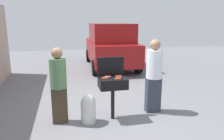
% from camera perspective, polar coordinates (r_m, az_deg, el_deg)
% --- Properties ---
extents(ground_plane, '(24.00, 24.00, 0.00)m').
position_cam_1_polar(ground_plane, '(5.06, -0.28, -12.14)').
color(ground_plane, slate).
extents(bbq_grill, '(0.60, 0.44, 0.94)m').
position_cam_1_polar(bbq_grill, '(4.68, 0.19, -3.85)').
color(bbq_grill, black).
rests_on(bbq_grill, ground).
extents(grill_lid_open, '(0.60, 0.05, 0.42)m').
position_cam_1_polar(grill_lid_open, '(4.80, -0.39, 0.94)').
color(grill_lid_open, black).
rests_on(grill_lid_open, bbq_grill).
extents(hot_dog_0, '(0.13, 0.03, 0.03)m').
position_cam_1_polar(hot_dog_0, '(4.58, -1.74, -2.18)').
color(hot_dog_0, '#C6593D').
rests_on(hot_dog_0, bbq_grill).
extents(hot_dog_1, '(0.13, 0.03, 0.03)m').
position_cam_1_polar(hot_dog_1, '(4.72, -1.15, -1.72)').
color(hot_dog_1, '#AD4228').
rests_on(hot_dog_1, bbq_grill).
extents(hot_dog_2, '(0.13, 0.04, 0.03)m').
position_cam_1_polar(hot_dog_2, '(4.63, 1.72, -2.00)').
color(hot_dog_2, '#AD4228').
rests_on(hot_dog_2, bbq_grill).
extents(hot_dog_3, '(0.13, 0.04, 0.03)m').
position_cam_1_polar(hot_dog_3, '(4.79, 1.66, -1.51)').
color(hot_dog_3, '#C6593D').
rests_on(hot_dog_3, bbq_grill).
extents(hot_dog_4, '(0.13, 0.03, 0.03)m').
position_cam_1_polar(hot_dog_4, '(4.69, -1.13, -1.82)').
color(hot_dog_4, '#C6593D').
rests_on(hot_dog_4, bbq_grill).
extents(hot_dog_5, '(0.13, 0.04, 0.03)m').
position_cam_1_polar(hot_dog_5, '(4.70, 1.77, -1.80)').
color(hot_dog_5, '#B74C33').
rests_on(hot_dog_5, bbq_grill).
extents(hot_dog_6, '(0.13, 0.03, 0.03)m').
position_cam_1_polar(hot_dog_6, '(4.64, -1.94, -1.97)').
color(hot_dog_6, '#B74C33').
rests_on(hot_dog_6, bbq_grill).
extents(hot_dog_7, '(0.13, 0.03, 0.03)m').
position_cam_1_polar(hot_dog_7, '(4.58, 1.68, -2.19)').
color(hot_dog_7, '#AD4228').
rests_on(hot_dog_7, bbq_grill).
extents(hot_dog_8, '(0.13, 0.03, 0.03)m').
position_cam_1_polar(hot_dog_8, '(4.50, 1.46, -2.44)').
color(hot_dog_8, '#AD4228').
rests_on(hot_dog_8, bbq_grill).
extents(propane_tank, '(0.32, 0.32, 0.62)m').
position_cam_1_polar(propane_tank, '(4.70, -6.31, -9.97)').
color(propane_tank, silver).
rests_on(propane_tank, ground).
extents(person_left, '(0.34, 0.34, 1.62)m').
position_cam_1_polar(person_left, '(4.62, -13.94, -3.36)').
color(person_left, '#3F3323').
rests_on(person_left, ground).
extents(person_right, '(0.36, 0.36, 1.73)m').
position_cam_1_polar(person_right, '(5.12, 11.01, -0.93)').
color(person_right, '#333847').
rests_on(person_right, ground).
extents(parked_minivan, '(2.15, 4.46, 2.02)m').
position_cam_1_polar(parked_minivan, '(10.11, -0.43, 6.53)').
color(parked_minivan, maroon).
rests_on(parked_minivan, ground).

